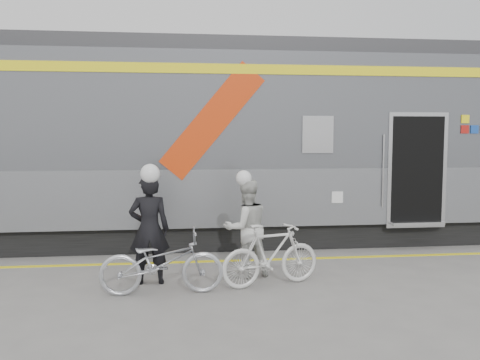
{
  "coord_description": "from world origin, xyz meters",
  "views": [
    {
      "loc": [
        -0.42,
        -6.7,
        2.25
      ],
      "look_at": [
        0.55,
        1.6,
        1.5
      ],
      "focal_mm": 38.0,
      "sensor_mm": 36.0,
      "label": 1
    }
  ],
  "objects": [
    {
      "name": "ground",
      "position": [
        0.0,
        0.0,
        0.0
      ],
      "size": [
        90.0,
        90.0,
        0.0
      ],
      "primitive_type": "plane",
      "color": "slate",
      "rests_on": "ground"
    },
    {
      "name": "bicycle_right",
      "position": [
        0.9,
        0.6,
        0.47
      ],
      "size": [
        1.62,
        0.84,
        0.94
      ],
      "primitive_type": "imported",
      "rotation": [
        0.0,
        0.0,
        1.84
      ],
      "color": "silver",
      "rests_on": "ground"
    },
    {
      "name": "bicycle_left",
      "position": [
        -0.7,
        0.4,
        0.46
      ],
      "size": [
        1.75,
        0.64,
        0.91
      ],
      "primitive_type": "imported",
      "rotation": [
        0.0,
        0.0,
        1.59
      ],
      "color": "#B7B9BF",
      "rests_on": "ground"
    },
    {
      "name": "helmet_woman",
      "position": [
        0.6,
        1.15,
        1.67
      ],
      "size": [
        0.25,
        0.25,
        0.25
      ],
      "primitive_type": "sphere",
      "color": "white",
      "rests_on": "woman"
    },
    {
      "name": "safety_strip",
      "position": [
        0.0,
        2.15,
        0.0
      ],
      "size": [
        24.0,
        0.12,
        0.01
      ],
      "primitive_type": "cube",
      "color": "yellow",
      "rests_on": "ground"
    },
    {
      "name": "train",
      "position": [
        1.97,
        4.19,
        2.05
      ],
      "size": [
        24.0,
        3.17,
        4.1
      ],
      "color": "black",
      "rests_on": "ground"
    },
    {
      "name": "helmet_man",
      "position": [
        -0.9,
        0.95,
        1.8
      ],
      "size": [
        0.29,
        0.29,
        0.29
      ],
      "primitive_type": "sphere",
      "color": "white",
      "rests_on": "man"
    },
    {
      "name": "woman",
      "position": [
        0.6,
        1.15,
        0.77
      ],
      "size": [
        0.88,
        0.77,
        1.55
      ],
      "primitive_type": "imported",
      "rotation": [
        0.0,
        0.0,
        3.41
      ],
      "color": "beige",
      "rests_on": "ground"
    },
    {
      "name": "man",
      "position": [
        -0.9,
        0.95,
        0.83
      ],
      "size": [
        0.61,
        0.41,
        1.66
      ],
      "primitive_type": "imported",
      "rotation": [
        0.0,
        0.0,
        3.16
      ],
      "color": "black",
      "rests_on": "ground"
    }
  ]
}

